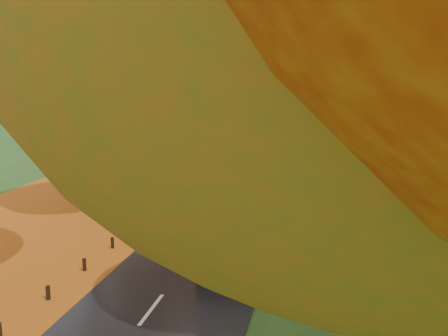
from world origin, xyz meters
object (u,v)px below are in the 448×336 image
(streetlamp_mid, at_px, (309,112))
(car_dark, at_px, (250,143))
(streetlamp_far, at_px, (317,98))
(car_white, at_px, (235,155))
(car_silver, at_px, (250,143))
(streetlamp_near, at_px, (281,162))
(bus, at_px, (237,206))

(streetlamp_mid, relative_size, car_dark, 1.93)
(car_dark, bearing_deg, streetlamp_mid, -56.66)
(streetlamp_far, xyz_separation_m, car_white, (-6.21, -19.44, -3.90))
(streetlamp_far, distance_m, car_white, 20.78)
(streetlamp_mid, bearing_deg, streetlamp_far, 90.00)
(car_white, xyz_separation_m, car_silver, (0.06, 7.88, -0.02))
(streetlamp_far, xyz_separation_m, car_dark, (-6.30, -10.35, -4.07))
(car_white, bearing_deg, streetlamp_near, -66.50)
(streetlamp_near, bearing_deg, streetlamp_far, 90.00)
(streetlamp_near, xyz_separation_m, car_dark, (-6.30, 33.65, -4.07))
(car_silver, bearing_deg, streetlamp_far, 70.05)
(streetlamp_near, distance_m, car_silver, 33.25)
(streetlamp_near, relative_size, streetlamp_far, 1.00)
(car_silver, distance_m, car_dark, 1.23)
(streetlamp_near, bearing_deg, car_white, 104.19)
(bus, relative_size, car_silver, 2.39)
(streetlamp_near, height_order, car_dark, streetlamp_near)
(streetlamp_mid, distance_m, car_white, 7.77)
(car_white, bearing_deg, streetlamp_mid, -13.07)
(streetlamp_far, height_order, bus, streetlamp_far)
(car_silver, bearing_deg, streetlamp_near, -71.20)
(streetlamp_mid, relative_size, car_white, 1.77)
(bus, xyz_separation_m, car_silver, (-3.60, 26.50, -0.72))
(streetlamp_near, relative_size, streetlamp_mid, 1.00)
(streetlamp_mid, distance_m, bus, 16.58)
(streetlamp_near, distance_m, car_white, 25.63)
(streetlamp_mid, height_order, streetlamp_far, same)
(streetlamp_near, height_order, car_silver, streetlamp_near)
(streetlamp_mid, height_order, car_white, streetlamp_mid)
(streetlamp_mid, distance_m, car_dark, 13.85)
(streetlamp_mid, xyz_separation_m, car_silver, (-6.15, 10.44, -3.92))
(streetlamp_mid, bearing_deg, car_dark, 118.40)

